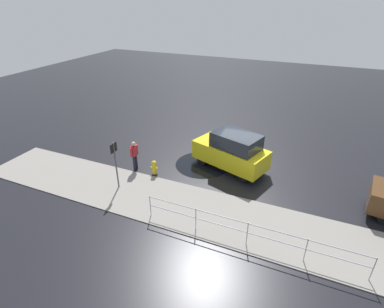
{
  "coord_description": "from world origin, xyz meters",
  "views": [
    {
      "loc": [
        -3.11,
        13.69,
        8.26
      ],
      "look_at": [
        2.32,
        1.09,
        0.9
      ],
      "focal_mm": 28.0,
      "sensor_mm": 36.0,
      "label": 1
    }
  ],
  "objects_px": {
    "fire_hydrant": "(154,168)",
    "sign_post": "(115,159)",
    "moving_hatchback": "(232,151)",
    "pedestrian": "(134,153)"
  },
  "relations": [
    {
      "from": "fire_hydrant",
      "to": "sign_post",
      "type": "xyz_separation_m",
      "value": [
        1.01,
        1.71,
        1.18
      ]
    },
    {
      "from": "fire_hydrant",
      "to": "sign_post",
      "type": "height_order",
      "value": "sign_post"
    },
    {
      "from": "moving_hatchback",
      "to": "sign_post",
      "type": "distance_m",
      "value": 5.93
    },
    {
      "from": "moving_hatchback",
      "to": "pedestrian",
      "type": "distance_m",
      "value": 5.08
    },
    {
      "from": "pedestrian",
      "to": "sign_post",
      "type": "height_order",
      "value": "sign_post"
    },
    {
      "from": "moving_hatchback",
      "to": "fire_hydrant",
      "type": "height_order",
      "value": "moving_hatchback"
    },
    {
      "from": "fire_hydrant",
      "to": "sign_post",
      "type": "relative_size",
      "value": 0.33
    },
    {
      "from": "moving_hatchback",
      "to": "sign_post",
      "type": "xyz_separation_m",
      "value": [
        4.43,
        3.9,
        0.55
      ]
    },
    {
      "from": "fire_hydrant",
      "to": "moving_hatchback",
      "type": "bearing_deg",
      "value": -147.38
    },
    {
      "from": "pedestrian",
      "to": "sign_post",
      "type": "relative_size",
      "value": 0.68
    }
  ]
}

